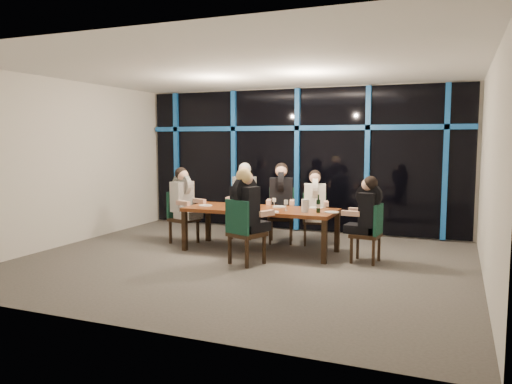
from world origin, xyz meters
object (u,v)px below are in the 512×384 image
at_px(chair_far_left, 245,209).
at_px(water_pitcher, 305,206).
at_px(diner_far_right, 315,196).
at_px(diner_far_left, 244,189).
at_px(chair_end_right, 371,230).
at_px(chair_end_left, 181,214).
at_px(chair_far_mid, 281,212).
at_px(diner_far_mid, 281,191).
at_px(wine_bottle, 318,206).
at_px(dining_table, 260,212).
at_px(diner_end_right, 367,206).
at_px(diner_near_mid, 247,202).
at_px(chair_near_mid, 243,229).
at_px(chair_far_right, 314,216).
at_px(diner_end_left, 183,194).

xyz_separation_m(chair_far_left, water_pitcher, (1.58, -1.22, 0.30)).
bearing_deg(chair_far_left, water_pitcher, -42.60).
bearing_deg(chair_far_left, diner_far_right, -11.26).
bearing_deg(diner_far_left, chair_end_right, -27.30).
bearing_deg(chair_end_left, chair_far_mid, -48.40).
bearing_deg(diner_far_mid, chair_far_left, 147.81).
bearing_deg(chair_far_mid, chair_end_left, -171.50).
bearing_deg(chair_far_left, diner_far_left, -90.00).
bearing_deg(wine_bottle, dining_table, 172.87).
relative_size(diner_end_right, wine_bottle, 3.10).
bearing_deg(chair_end_left, diner_far_left, -29.93).
height_order(diner_far_mid, diner_near_mid, diner_far_mid).
relative_size(chair_near_mid, diner_far_right, 1.11).
bearing_deg(chair_near_mid, dining_table, -62.04).
bearing_deg(diner_near_mid, diner_far_mid, -66.41).
distance_m(diner_far_mid, wine_bottle, 1.36).
relative_size(chair_far_left, chair_far_mid, 0.99).
relative_size(chair_far_right, diner_end_right, 1.03).
height_order(diner_far_mid, wine_bottle, diner_far_mid).
bearing_deg(dining_table, diner_far_mid, 83.63).
distance_m(dining_table, chair_end_right, 1.91).
distance_m(chair_far_mid, diner_near_mid, 1.85).
height_order(chair_near_mid, diner_end_right, diner_end_right).
xyz_separation_m(chair_end_right, diner_far_left, (-2.63, 1.09, 0.44)).
relative_size(dining_table, water_pitcher, 12.23).
relative_size(chair_far_mid, chair_near_mid, 1.00).
distance_m(chair_end_right, diner_far_right, 1.60).
xyz_separation_m(dining_table, chair_end_left, (-1.64, 0.12, -0.14)).
height_order(chair_end_right, diner_near_mid, diner_near_mid).
height_order(diner_far_right, diner_near_mid, diner_near_mid).
relative_size(chair_near_mid, diner_far_mid, 1.02).
distance_m(chair_far_right, wine_bottle, 1.21).
bearing_deg(chair_far_mid, diner_far_left, 158.81).
bearing_deg(diner_end_left, water_pitcher, -79.15).
bearing_deg(chair_end_right, dining_table, -87.70).
relative_size(chair_far_mid, wine_bottle, 3.48).
height_order(wine_bottle, water_pitcher, wine_bottle).
distance_m(chair_end_right, diner_near_mid, 1.99).
bearing_deg(dining_table, chair_far_left, 124.88).
height_order(chair_far_mid, diner_end_left, diner_end_left).
relative_size(chair_near_mid, wine_bottle, 3.47).
bearing_deg(chair_far_left, chair_end_right, -28.80).
relative_size(diner_end_left, diner_end_right, 1.04).
bearing_deg(chair_near_mid, chair_far_mid, -66.79).
xyz_separation_m(chair_end_left, water_pitcher, (2.49, -0.28, 0.32)).
xyz_separation_m(chair_far_right, chair_near_mid, (-0.60, -1.95, 0.04)).
bearing_deg(chair_end_right, diner_far_right, -124.71).
height_order(chair_far_mid, diner_far_mid, diner_far_mid).
distance_m(chair_end_right, chair_near_mid, 2.00).
relative_size(chair_end_left, water_pitcher, 4.54).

